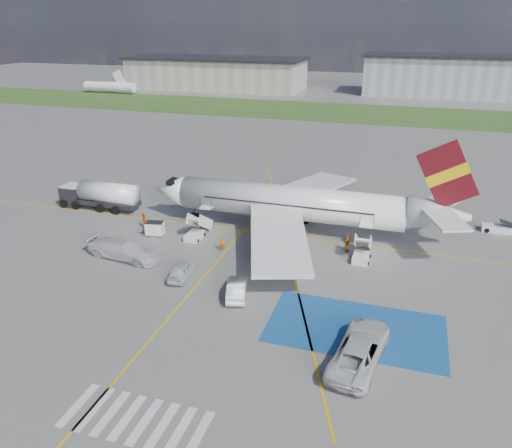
% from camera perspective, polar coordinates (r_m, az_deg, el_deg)
% --- Properties ---
extents(ground, '(400.00, 400.00, 0.00)m').
position_cam_1_polar(ground, '(46.64, -0.42, -7.11)').
color(ground, '#60605E').
rests_on(ground, ground).
extents(grass_strip, '(400.00, 30.00, 0.01)m').
position_cam_1_polar(grass_strip, '(136.13, 12.20, 12.26)').
color(grass_strip, '#2D4C1E').
rests_on(grass_strip, ground).
extents(taxiway_line_main, '(120.00, 0.20, 0.01)m').
position_cam_1_polar(taxiway_line_main, '(56.96, 3.28, -1.40)').
color(taxiway_line_main, gold).
rests_on(taxiway_line_main, ground).
extents(taxiway_line_cross, '(0.20, 60.00, 0.01)m').
position_cam_1_polar(taxiway_line_cross, '(40.65, -11.78, -12.57)').
color(taxiway_line_cross, gold).
rests_on(taxiway_line_cross, ground).
extents(taxiway_line_diag, '(20.71, 56.45, 0.01)m').
position_cam_1_polar(taxiway_line_diag, '(56.96, 3.28, -1.40)').
color(taxiway_line_diag, gold).
rests_on(taxiway_line_diag, ground).
extents(staging_box, '(14.00, 8.00, 0.01)m').
position_cam_1_polar(staging_box, '(41.63, 11.32, -11.61)').
color(staging_box, '#174A8C').
rests_on(staging_box, ground).
extents(crosswalk, '(9.00, 4.00, 0.01)m').
position_cam_1_polar(crosswalk, '(34.03, -13.55, -20.89)').
color(crosswalk, silver).
rests_on(crosswalk, ground).
extents(terminal_west, '(60.00, 22.00, 10.00)m').
position_cam_1_polar(terminal_west, '(182.48, -4.56, 16.75)').
color(terminal_west, gray).
rests_on(terminal_west, ground).
extents(terminal_centre, '(48.00, 18.00, 12.00)m').
position_cam_1_polar(terminal_centre, '(174.58, 20.59, 15.53)').
color(terminal_centre, gray).
rests_on(terminal_centre, ground).
extents(airliner, '(36.81, 32.95, 11.92)m').
position_cam_1_polar(airliner, '(57.19, 5.31, 2.30)').
color(airliner, white).
rests_on(airliner, ground).
extents(airstairs_fwd, '(1.90, 5.20, 3.60)m').
position_cam_1_polar(airstairs_fwd, '(56.75, -6.88, -0.95)').
color(airstairs_fwd, white).
rests_on(airstairs_fwd, ground).
extents(airstairs_aft, '(1.90, 5.20, 3.60)m').
position_cam_1_polar(airstairs_aft, '(52.45, 11.96, -3.34)').
color(airstairs_aft, white).
rests_on(airstairs_aft, ground).
extents(fuel_tanker, '(10.66, 3.10, 3.62)m').
position_cam_1_polar(fuel_tanker, '(67.80, -17.37, 2.93)').
color(fuel_tanker, black).
rests_on(fuel_tanker, ground).
extents(gpu_cart, '(2.18, 1.61, 1.66)m').
position_cam_1_polar(gpu_cart, '(57.98, -11.47, -0.59)').
color(gpu_cart, white).
rests_on(gpu_cart, ground).
extents(belt_loader, '(4.81, 1.85, 1.43)m').
position_cam_1_polar(belt_loader, '(64.53, 26.31, -0.53)').
color(belt_loader, white).
rests_on(belt_loader, ground).
extents(car_silver_a, '(2.24, 4.64, 1.53)m').
position_cam_1_polar(car_silver_a, '(48.35, -8.45, -5.21)').
color(car_silver_a, silver).
rests_on(car_silver_a, ground).
extents(car_silver_b, '(2.80, 4.90, 1.53)m').
position_cam_1_polar(car_silver_b, '(44.76, -2.22, -7.37)').
color(car_silver_b, silver).
rests_on(car_silver_b, ground).
extents(van_white_a, '(3.98, 7.02, 2.50)m').
position_cam_1_polar(van_white_a, '(37.68, 11.84, -13.40)').
color(van_white_a, silver).
rests_on(van_white_a, ground).
extents(van_white_b, '(6.61, 3.42, 2.47)m').
position_cam_1_polar(van_white_b, '(53.08, -14.91, -2.57)').
color(van_white_b, silver).
rests_on(van_white_b, ground).
extents(crew_fwd, '(0.68, 0.60, 1.55)m').
position_cam_1_polar(crew_fwd, '(53.23, -3.85, -2.29)').
color(crew_fwd, '#E05F0B').
rests_on(crew_fwd, ground).
extents(crew_nose, '(0.78, 0.94, 1.75)m').
position_cam_1_polar(crew_nose, '(60.43, -12.73, 0.40)').
color(crew_nose, '#F65A0C').
rests_on(crew_nose, ground).
extents(crew_aft, '(0.50, 1.15, 1.95)m').
position_cam_1_polar(crew_aft, '(53.79, 10.38, -2.12)').
color(crew_aft, orange).
rests_on(crew_aft, ground).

